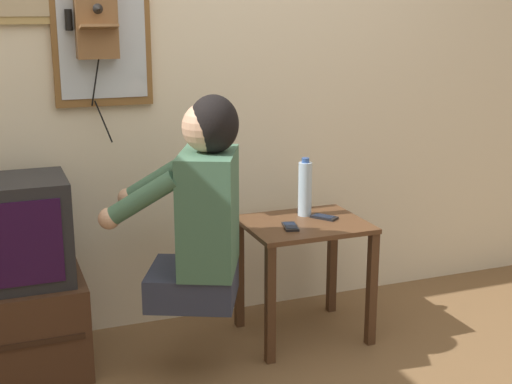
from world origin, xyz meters
TOP-DOWN VIEW (x-y plane):
  - wall_back at (0.00, 1.15)m, footprint 6.80×0.05m
  - side_table at (0.42, 0.72)m, footprint 0.56×0.45m
  - person at (-0.13, 0.54)m, footprint 0.62×0.55m
  - tv_stand at (-0.88, 0.82)m, footprint 0.59×0.46m
  - television at (-0.88, 0.82)m, footprint 0.51×0.37m
  - wall_phone_antique at (-0.44, 1.06)m, footprint 0.22×0.18m
  - wall_mirror at (-0.41, 1.10)m, footprint 0.44×0.03m
  - cell_phone_held at (0.32, 0.66)m, footprint 0.09×0.13m
  - cell_phone_spare at (0.53, 0.74)m, footprint 0.12×0.14m
  - water_bottle at (0.47, 0.82)m, footprint 0.07×0.07m

SIDE VIEW (x-z plane):
  - tv_stand at x=-0.88m, z-range 0.00..0.41m
  - side_table at x=0.42m, z-range 0.16..0.73m
  - cell_phone_held at x=0.32m, z-range 0.57..0.58m
  - cell_phone_spare at x=0.53m, z-range 0.57..0.58m
  - television at x=-0.88m, z-range 0.41..0.86m
  - water_bottle at x=0.47m, z-range 0.56..0.84m
  - person at x=-0.13m, z-range 0.31..1.18m
  - wall_back at x=0.00m, z-range 0.00..2.55m
  - wall_mirror at x=-0.41m, z-range 1.10..1.84m
  - wall_phone_antique at x=-0.44m, z-range 1.11..1.90m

